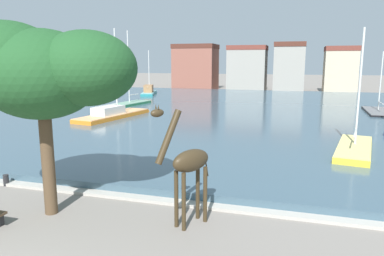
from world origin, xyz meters
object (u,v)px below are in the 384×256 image
Objects in this scene: mooring_bollard at (6,180)px; sailboat_teal at (149,93)px; sailboat_yellow at (355,149)px; sailboat_green at (129,105)px; shade_tree at (40,70)px; sailboat_orange at (118,115)px; giraffe_statue at (188,164)px; sailboat_black at (377,112)px.

sailboat_teal is at bearing 104.15° from mooring_bollard.
sailboat_green is at bearing 144.33° from sailboat_yellow.
shade_tree is at bearing -134.55° from sailboat_yellow.
sailboat_green reaches higher than sailboat_yellow.
sailboat_green is (-3.04, 8.47, -0.12)m from sailboat_orange.
mooring_bollard is (3.67, -17.29, -0.27)m from sailboat_orange.
sailboat_yellow reaches higher than sailboat_teal.
giraffe_statue is 8.39× the size of mooring_bollard.
sailboat_yellow is at bearing 59.87° from giraffe_statue.
sailboat_green is 30.06m from shade_tree.
sailboat_black is 1.18× the size of shade_tree.
sailboat_green reaches higher than sailboat_black.
sailboat_green is at bearing 119.81° from giraffe_statue.
shade_tree is at bearing -68.78° from sailboat_orange.
shade_tree is 6.51m from mooring_bollard.
mooring_bollard is (6.71, -25.76, -0.15)m from sailboat_green.
sailboat_yellow is 14.81× the size of mooring_bollard.
shade_tree is (-11.65, -11.84, 4.71)m from sailboat_yellow.
sailboat_black is (23.54, 10.46, -0.19)m from sailboat_orange.
sailboat_orange is 21.20m from shade_tree.
mooring_bollard is (-19.87, -27.75, -0.08)m from sailboat_black.
giraffe_statue is 0.62× the size of shade_tree.
giraffe_statue is at bearing 5.76° from shade_tree.
giraffe_statue is at bearing -60.19° from sailboat_green.
giraffe_statue is 22.65m from sailboat_orange.
sailboat_green is at bearing 110.77° from shade_tree.
sailboat_teal is (-18.81, 40.79, -1.53)m from giraffe_statue.
sailboat_green is at bearing 104.61° from mooring_bollard.
sailboat_yellow is at bearing 32.48° from mooring_bollard.
sailboat_green reaches higher than sailboat_orange.
shade_tree reaches higher than giraffe_statue.
sailboat_orange is 25.76m from sailboat_black.
sailboat_green is (-22.18, 15.92, -0.02)m from sailboat_yellow.
mooring_bollard is (9.91, -39.31, -0.36)m from sailboat_teal.
sailboat_green is at bearing -76.71° from sailboat_teal.
giraffe_statue is at bearing -56.20° from sailboat_orange.
sailboat_black is 34.14m from shade_tree.
sailboat_green is at bearing 109.75° from sailboat_orange.
sailboat_green is 17.61× the size of mooring_bollard.
sailboat_yellow is 0.93× the size of sailboat_black.
sailboat_green reaches higher than mooring_bollard.
sailboat_teal reaches higher than sailboat_black.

